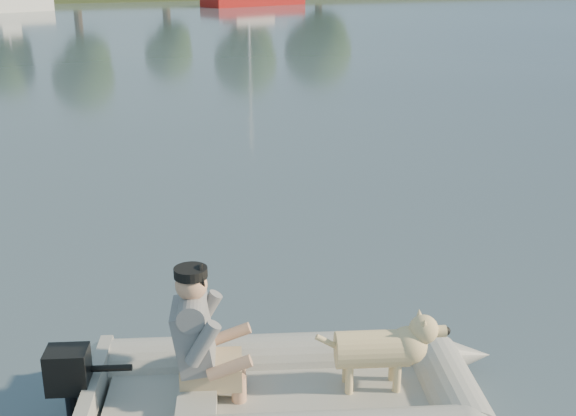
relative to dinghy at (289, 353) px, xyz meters
name	(u,v)px	position (x,y,z in m)	size (l,w,h in m)	color
water	(336,372)	(0.60, 0.47, -0.56)	(160.00, 160.00, 0.00)	slate
dinghy	(289,353)	(0.00, 0.00, 0.00)	(4.60, 3.51, 1.32)	gray
man	(196,331)	(-0.62, 0.24, 0.18)	(0.69, 0.59, 1.02)	slate
dog	(372,355)	(0.60, -0.13, -0.07)	(0.89, 0.31, 0.59)	tan
outboard_motor	(71,393)	(-1.51, 0.46, -0.26)	(0.39, 0.28, 0.75)	black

